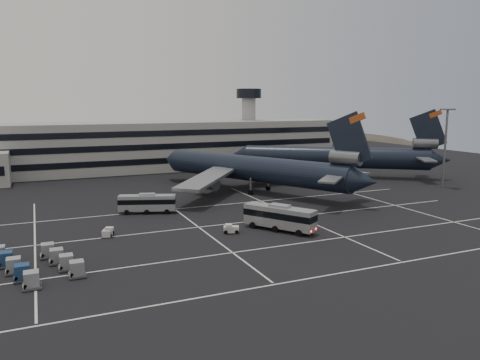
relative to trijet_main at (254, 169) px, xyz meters
name	(u,v)px	position (x,y,z in m)	size (l,w,h in m)	color
ground	(243,229)	(-14.94, -27.45, -5.25)	(260.00, 260.00, 0.00)	black
lane_markings	(247,228)	(-13.99, -26.72, -5.24)	(90.00, 55.62, 0.01)	silver
terminal	(134,147)	(-17.88, 43.70, 1.68)	(125.00, 26.00, 24.00)	gray
hills	(139,166)	(3.06, 142.55, -17.32)	(352.00, 180.00, 44.00)	#38332B
lightpole_right	(446,137)	(43.06, -12.45, 6.57)	(2.40, 2.40, 18.28)	slate
trijet_main	(254,169)	(0.00, 0.00, 0.00)	(42.79, 53.63, 18.08)	black
trijet_far	(339,157)	(30.00, 10.60, 0.18)	(49.83, 39.11, 18.08)	black
bus_near	(279,216)	(-10.02, -30.26, -3.00)	(8.52, 11.27, 4.11)	gray
bus_far	(147,202)	(-26.23, -10.50, -3.29)	(10.35, 5.60, 3.58)	gray
tug_a	(108,232)	(-34.98, -22.91, -4.60)	(2.09, 2.60, 1.46)	silver
tug_b	(232,229)	(-17.36, -28.63, -4.60)	(2.61, 2.11, 1.47)	silver
uld_cluster	(35,263)	(-44.86, -34.10, -4.35)	(11.05, 14.07, 1.85)	#2D2D30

